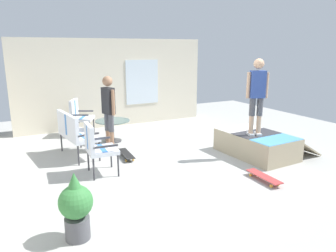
# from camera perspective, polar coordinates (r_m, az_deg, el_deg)

# --- Properties ---
(ground_plane) EXTENTS (12.00, 12.00, 0.10)m
(ground_plane) POSITION_cam_1_polar(r_m,az_deg,el_deg) (7.35, 4.02, -5.98)
(ground_plane) COLOR #A8A8A3
(house_facade) EXTENTS (0.23, 6.00, 2.70)m
(house_facade) POSITION_cam_1_polar(r_m,az_deg,el_deg) (10.24, -9.47, 7.52)
(house_facade) COLOR beige
(house_facade) RESTS_ON ground_plane
(skate_ramp) EXTENTS (1.81, 1.86, 0.52)m
(skate_ramp) POSITION_cam_1_polar(r_m,az_deg,el_deg) (7.71, 15.50, -3.09)
(skate_ramp) COLOR tan
(skate_ramp) RESTS_ON ground_plane
(patio_bench) EXTENTS (1.31, 0.71, 1.02)m
(patio_bench) POSITION_cam_1_polar(r_m,az_deg,el_deg) (7.50, -16.41, -0.80)
(patio_bench) COLOR #38383D
(patio_bench) RESTS_ON ground_plane
(patio_chair_near_house) EXTENTS (0.80, 0.77, 1.02)m
(patio_chair_near_house) POSITION_cam_1_polar(r_m,az_deg,el_deg) (9.38, -15.59, 2.08)
(patio_chair_near_house) COLOR #38383D
(patio_chair_near_house) RESTS_ON ground_plane
(patio_chair_by_wall) EXTENTS (0.65, 0.58, 1.02)m
(patio_chair_by_wall) POSITION_cam_1_polar(r_m,az_deg,el_deg) (6.35, -12.63, -3.21)
(patio_chair_by_wall) COLOR #38383D
(patio_chair_by_wall) RESTS_ON ground_plane
(patio_table) EXTENTS (0.90, 0.90, 0.57)m
(patio_table) POSITION_cam_1_polar(r_m,az_deg,el_deg) (8.59, -9.79, -0.08)
(patio_table) COLOR #38383D
(patio_table) RESTS_ON ground_plane
(person_watching) EXTENTS (0.46, 0.31, 1.79)m
(person_watching) POSITION_cam_1_polar(r_m,az_deg,el_deg) (7.75, -10.51, 3.32)
(person_watching) COLOR navy
(person_watching) RESTS_ON ground_plane
(person_skater) EXTENTS (0.33, 0.45, 1.68)m
(person_skater) POSITION_cam_1_polar(r_m,az_deg,el_deg) (7.24, 15.53, 5.92)
(person_skater) COLOR silver
(person_skater) RESTS_ON skate_ramp
(skateboard_by_bench) EXTENTS (0.81, 0.26, 0.10)m
(skateboard_by_bench) POSITION_cam_1_polar(r_m,az_deg,el_deg) (7.36, -7.47, -4.93)
(skateboard_by_bench) COLOR black
(skateboard_by_bench) RESTS_ON ground_plane
(skateboard_spare) EXTENTS (0.81, 0.23, 0.10)m
(skateboard_spare) POSITION_cam_1_polar(r_m,az_deg,el_deg) (6.32, 16.67, -8.62)
(skateboard_spare) COLOR #B23838
(skateboard_spare) RESTS_ON ground_plane
(potted_plant) EXTENTS (0.44, 0.44, 0.92)m
(potted_plant) POSITION_cam_1_polar(r_m,az_deg,el_deg) (4.38, -16.02, -13.47)
(potted_plant) COLOR #515156
(potted_plant) RESTS_ON ground_plane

